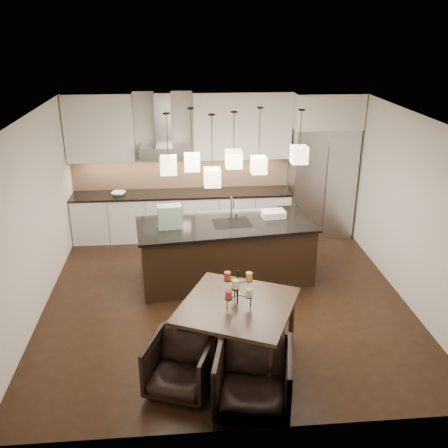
{
  "coord_description": "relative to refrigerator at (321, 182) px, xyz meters",
  "views": [
    {
      "loc": [
        -0.61,
        -6.77,
        4.03
      ],
      "look_at": [
        0.0,
        0.2,
        1.15
      ],
      "focal_mm": 40.0,
      "sensor_mm": 36.0,
      "label": 1
    }
  ],
  "objects": [
    {
      "name": "candelabra",
      "position": [
        -2.08,
        -3.9,
        -0.06
      ],
      "size": [
        0.5,
        0.5,
        0.46
      ],
      "primitive_type": null,
      "rotation": [
        0.0,
        0.0,
        -0.42
      ],
      "color": "black",
      "rests_on": "dining_table"
    },
    {
      "name": "faucet",
      "position": [
        -1.94,
        -1.68,
        0.14
      ],
      "size": [
        0.14,
        0.27,
        0.42
      ],
      "primitive_type": null,
      "rotation": [
        0.0,
        0.0,
        0.11
      ],
      "color": "silver",
      "rests_on": "island_top"
    },
    {
      "name": "pendant_b",
      "position": [
        -2.55,
        -1.56,
        0.88
      ],
      "size": [
        0.24,
        0.24,
        0.26
      ],
      "primitive_type": "cube",
      "color": "beige",
      "rests_on": "ceiling"
    },
    {
      "name": "fridge_panel",
      "position": [
        0.0,
        0.0,
        1.4
      ],
      "size": [
        1.26,
        0.72,
        0.65
      ],
      "primitive_type": "cube",
      "color": "silver",
      "rests_on": "refrigerator"
    },
    {
      "name": "upper_cab_left",
      "position": [
        -4.2,
        0.19,
        1.1
      ],
      "size": [
        1.25,
        0.35,
        1.25
      ],
      "primitive_type": "cube",
      "color": "silver",
      "rests_on": "wall_back"
    },
    {
      "name": "fruit_bowl",
      "position": [
        -3.93,
        0.0,
        -0.12
      ],
      "size": [
        0.3,
        0.3,
        0.06
      ],
      "primitive_type": "imported",
      "rotation": [
        0.0,
        0.0,
        -0.17
      ],
      "color": "silver",
      "rests_on": "countertop"
    },
    {
      "name": "wall_back",
      "position": [
        -2.1,
        0.38,
        0.32
      ],
      "size": [
        5.5,
        0.02,
        2.8
      ],
      "primitive_type": "cube",
      "color": "silver",
      "rests_on": "ground"
    },
    {
      "name": "countertop",
      "position": [
        -2.73,
        0.05,
        -0.17
      ],
      "size": [
        4.21,
        0.66,
        0.04
      ],
      "primitive_type": "cube",
      "color": "black",
      "rests_on": "lower_cabinets"
    },
    {
      "name": "tote_bag",
      "position": [
        -2.92,
        -1.92,
        0.12
      ],
      "size": [
        0.39,
        0.24,
        0.37
      ],
      "primitive_type": "cube",
      "rotation": [
        0.0,
        0.0,
        0.11
      ],
      "color": "#1B6543",
      "rests_on": "island_top"
    },
    {
      "name": "backsplash",
      "position": [
        -2.73,
        0.35,
        0.16
      ],
      "size": [
        4.21,
        0.02,
        0.63
      ],
      "primitive_type": "cube",
      "color": "tan",
      "rests_on": "countertop"
    },
    {
      "name": "pendant_c",
      "position": [
        -1.93,
        -1.92,
        1.02
      ],
      "size": [
        0.24,
        0.24,
        0.26
      ],
      "primitive_type": "cube",
      "color": "beige",
      "rests_on": "ceiling"
    },
    {
      "name": "armchair_right",
      "position": [
        -2.01,
        -4.8,
        -0.69
      ],
      "size": [
        0.98,
        1.0,
        0.77
      ],
      "primitive_type": "imported",
      "rotation": [
        0.0,
        0.0,
        -0.21
      ],
      "color": "black",
      "rests_on": "floor"
    },
    {
      "name": "armchair_left",
      "position": [
        -2.8,
        -4.44,
        -0.74
      ],
      "size": [
        0.92,
        0.93,
        0.67
      ],
      "primitive_type": "imported",
      "rotation": [
        0.0,
        0.0,
        -0.34
      ],
      "color": "black",
      "rests_on": "floor"
    },
    {
      "name": "dining_table",
      "position": [
        -2.08,
        -3.9,
        -0.68
      ],
      "size": [
        1.74,
        1.74,
        0.79
      ],
      "primitive_type": null,
      "rotation": [
        0.0,
        0.0,
        -0.42
      ],
      "color": "black",
      "rests_on": "floor"
    },
    {
      "name": "pendant_d",
      "position": [
        -1.5,
        -1.58,
        0.82
      ],
      "size": [
        0.24,
        0.24,
        0.26
      ],
      "primitive_type": "cube",
      "color": "beige",
      "rests_on": "ceiling"
    },
    {
      "name": "lower_cabinets",
      "position": [
        -2.73,
        0.05,
        -0.64
      ],
      "size": [
        4.21,
        0.62,
        0.88
      ],
      "primitive_type": "cube",
      "color": "silver",
      "rests_on": "floor"
    },
    {
      "name": "hood_canopy",
      "position": [
        -3.03,
        0.1,
        0.65
      ],
      "size": [
        0.9,
        0.52,
        0.24
      ],
      "primitive_type": "cube",
      "color": "#B7B7BA",
      "rests_on": "wall_back"
    },
    {
      "name": "candle_c",
      "position": [
        -2.2,
        -3.98,
        -0.1
      ],
      "size": [
        0.11,
        0.11,
        0.11
      ],
      "primitive_type": "cylinder",
      "rotation": [
        0.0,
        0.0,
        -0.42
      ],
      "color": "#A43A2B",
      "rests_on": "candelabra"
    },
    {
      "name": "pendant_e",
      "position": [
        -0.92,
        -1.84,
        1.04
      ],
      "size": [
        0.24,
        0.24,
        0.26
      ],
      "primitive_type": "cube",
      "color": "beige",
      "rests_on": "ceiling"
    },
    {
      "name": "candle_f",
      "position": [
        -2.12,
        -4.03,
        0.07
      ],
      "size": [
        0.11,
        0.11,
        0.11
      ],
      "primitive_type": "cylinder",
      "rotation": [
        0.0,
        0.0,
        -0.42
      ],
      "color": "beige",
      "rests_on": "candelabra"
    },
    {
      "name": "island_top",
      "position": [
        -2.04,
        -1.8,
        -0.09
      ],
      "size": [
        2.94,
        1.48,
        0.04
      ],
      "primitive_type": "cube",
      "rotation": [
        0.0,
        0.0,
        0.11
      ],
      "color": "black",
      "rests_on": "island_body"
    },
    {
      "name": "refrigerator",
      "position": [
        0.0,
        0.0,
        0.0
      ],
      "size": [
        1.2,
        0.72,
        2.15
      ],
      "primitive_type": "cube",
      "color": "#B7B7BA",
      "rests_on": "floor"
    },
    {
      "name": "wall_front",
      "position": [
        -2.1,
        -5.14,
        0.32
      ],
      "size": [
        5.5,
        0.02,
        2.8
      ],
      "primitive_type": "cube",
      "color": "silver",
      "rests_on": "ground"
    },
    {
      "name": "food_container",
      "position": [
        -1.23,
        -1.6,
        -0.01
      ],
      "size": [
        0.4,
        0.3,
        0.11
      ],
      "primitive_type": "cube",
      "rotation": [
        0.0,
        0.0,
        0.11
      ],
      "color": "silver",
      "rests_on": "island_top"
    },
    {
      "name": "floor",
      "position": [
        -2.1,
        -2.38,
        -1.08
      ],
      "size": [
        5.5,
        5.5,
        0.02
      ],
      "primitive_type": "cube",
      "color": "black",
      "rests_on": "ground"
    },
    {
      "name": "upper_cab_right",
      "position": [
        -1.55,
        0.19,
        1.1
      ],
      "size": [
        1.85,
        0.35,
        1.25
      ],
      "primitive_type": "cube",
      "color": "silver",
      "rests_on": "wall_back"
    },
    {
      "name": "candle_d",
      "position": [
        -1.94,
        -3.86,
        0.07
      ],
      "size": [
        0.11,
        0.11,
        0.11
      ],
      "primitive_type": "cylinder",
      "rotation": [
        0.0,
        0.0,
        -0.42
      ],
      "color": "orange",
      "rests_on": "candelabra"
    },
    {
      "name": "hood_chimney",
      "position": [
        -3.03,
        0.21,
        1.24
      ],
      "size": [
        0.3,
        0.28,
        0.96
      ],
      "primitive_type": "cube",
      "color": "#B7B7BA",
      "rests_on": "hood_canopy"
    },
    {
      "name": "wall_right",
      "position": [
        0.66,
        -2.38,
        0.32
      ],
      "size": [
        0.02,
        5.5,
        2.8
      ],
      "primitive_type": "cube",
      "color": "silver",
      "rests_on": "ground"
    },
    {
      "name": "pendant_a",
      "position": [
        -2.91,
        -1.97,
        0.96
      ],
      "size": [
        0.24,
        0.24,
        0.26
      ],
      "primitive_type": "cube",
      "color": "beige",
      "rests_on": "ceiling"
    },
    {
      "name": "candle_b",
      "position": [
        -2.1,
        -3.75,
        -0.1
      ],
      "size": [
        0.11,
        0.11,
        0.11
      ],
      "primitive_type": "cylinder",
      "rotation": [
        0.0,
        0.0,
        -0.42
      ],
      "color": "orange",
      "rests_on": "candelabra"
    },
    {
      "name": "island_body",
      "position": [
        -2.04,
        -1.8,
        -0.59
      ],
      "size": [
        2.84,
        1.39,
        0.96
      ],
      "primitive_type": "cube",
      "rotation": [
        0.0,
        0.0,
        0.11
      ],
      "color": "black",
      "rests_on": "floor"
    },
    {
      "name": "ceiling",
      "position": [
        -2.1,
        -2.38,
        1.73
      ],
      "size": [
        5.5,
        5.5,
        0.02
      ],
      "primitive_type": "cube",
      "color": "white",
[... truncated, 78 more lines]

